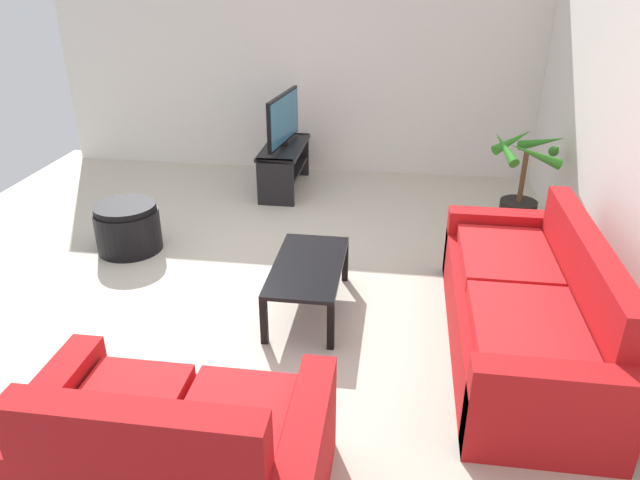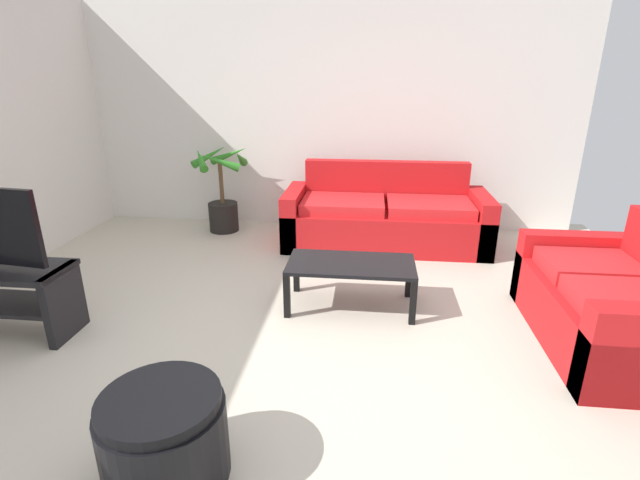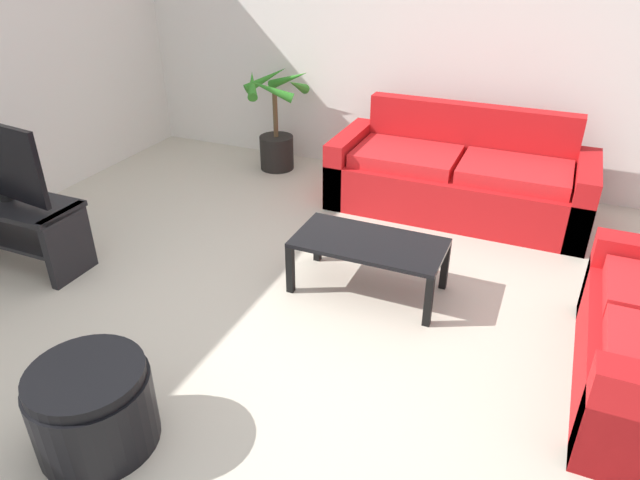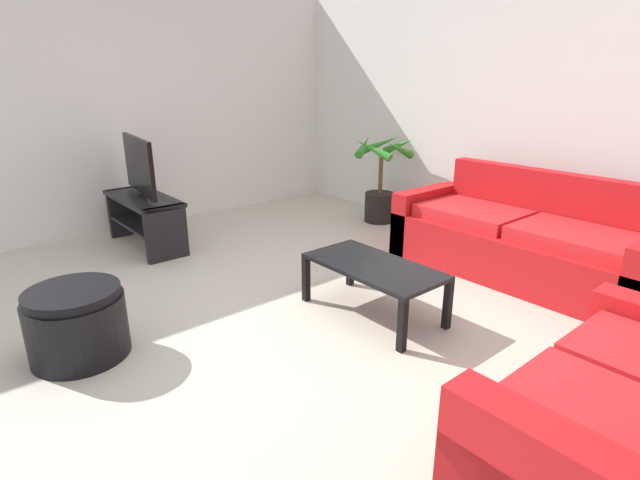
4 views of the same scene
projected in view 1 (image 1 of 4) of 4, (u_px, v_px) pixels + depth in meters
ground_plane at (235, 278)px, 5.12m from camera, size 6.60×6.60×0.00m
wall_back at (635, 141)px, 4.15m from camera, size 6.00×0.06×2.70m
wall_left at (294, 62)px, 7.21m from camera, size 0.06×6.00×2.70m
couch_main at (524, 313)px, 4.07m from camera, size 2.25×0.90×0.90m
couch_loveseat at (176, 455)px, 2.92m from camera, size 0.90×1.49×0.90m
tv_stand at (284, 161)px, 6.93m from camera, size 1.10×0.45×0.54m
tv at (283, 119)px, 6.71m from camera, size 0.99×0.17×0.60m
coffee_table at (308, 270)px, 4.53m from camera, size 1.04×0.53×0.40m
potted_palm at (521, 194)px, 5.75m from camera, size 0.71×0.71×1.05m
ottoman at (128, 227)px, 5.53m from camera, size 0.60×0.60×0.46m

